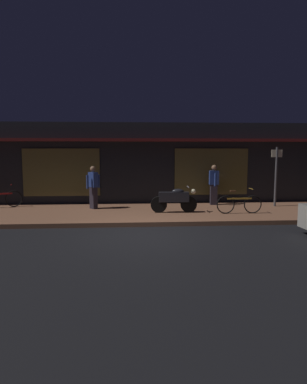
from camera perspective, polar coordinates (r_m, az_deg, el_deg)
ground_plane at (r=10.10m, az=-1.97°, el=-7.05°), size 60.00×60.00×0.00m
sidewalk_slab at (r=13.01m, az=-2.43°, el=-3.52°), size 18.00×4.00×0.15m
storefront_building at (r=16.19m, az=-2.78°, el=4.71°), size 18.00×3.30×3.60m
motorcycle at (r=12.69m, az=3.52°, el=-1.18°), size 1.70×0.55×0.97m
bicycle_parked at (r=12.86m, az=13.95°, el=-1.89°), size 1.66×0.42×0.91m
bicycle_extra at (r=15.07m, az=-23.95°, el=-1.01°), size 1.59×0.62×0.91m
person_photographer at (r=13.67m, az=-9.91°, el=0.93°), size 0.53×0.46×1.67m
person_bystander at (r=14.66m, az=9.92°, el=1.33°), size 0.39×0.61×1.67m
sign_post at (r=14.87m, az=19.57°, el=2.98°), size 0.44×0.09×2.40m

